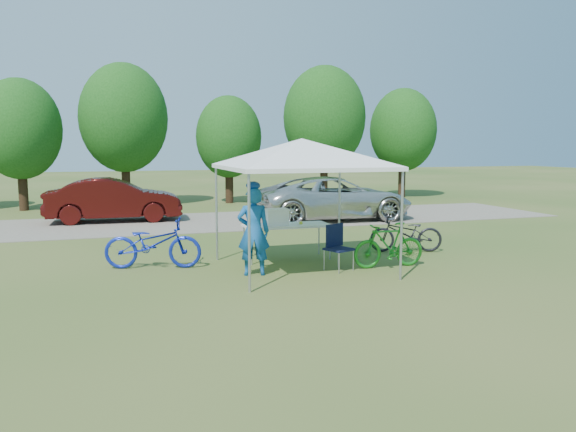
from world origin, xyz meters
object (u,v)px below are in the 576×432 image
object	(u,v)px
cyclist	(254,232)
bike_dark	(406,233)
bike_blue	(153,243)
minivan	(335,198)
cooler	(277,217)
bike_green	(389,245)
folding_table	(287,226)
folding_chair	(337,243)
sedan	(114,200)

from	to	relation	value
cyclist	bike_dark	bearing A→B (deg)	-151.35
bike_blue	minivan	distance (m)	9.00
bike_dark	cooler	bearing A→B (deg)	-73.09
minivan	cooler	bearing A→B (deg)	149.21
bike_blue	bike_green	bearing A→B (deg)	-92.85
cyclist	minivan	distance (m)	8.76
folding_table	minivan	size ratio (longest dim) A/B	0.36
bike_blue	bike_dark	xyz separation A→B (m)	(6.02, -0.04, -0.07)
folding_chair	minivan	size ratio (longest dim) A/B	0.18
cooler	bike_green	distance (m)	2.58
cooler	bike_green	bearing A→B (deg)	-36.52
bike_blue	cyclist	bearing A→B (deg)	-110.24
bike_dark	sedan	xyz separation A→B (m)	(-6.67, 7.96, 0.29)
sedan	folding_chair	bearing A→B (deg)	-152.63
sedan	bike_green	bearing A→B (deg)	-147.56
bike_blue	bike_dark	world-z (taller)	bike_blue
folding_chair	sedan	bearing A→B (deg)	91.80
bike_dark	bike_green	bearing A→B (deg)	-22.71
cyclist	bike_dark	distance (m)	4.36
bike_green	cooler	bearing A→B (deg)	-125.15
cooler	minivan	distance (m)	7.18
bike_dark	sedan	world-z (taller)	sedan
folding_table	sedan	distance (m)	8.69
cooler	bike_blue	world-z (taller)	cooler
bike_green	folding_chair	bearing A→B (deg)	-96.76
folding_chair	bike_dark	world-z (taller)	folding_chair
folding_table	bike_blue	size ratio (longest dim) A/B	0.96
minivan	sedan	bearing A→B (deg)	78.01
bike_blue	sedan	size ratio (longest dim) A/B	0.45
folding_table	bike_blue	bearing A→B (deg)	-179.46
bike_green	folding_table	bearing A→B (deg)	-128.64
cooler	folding_table	bearing A→B (deg)	0.00
cooler	cyclist	size ratio (longest dim) A/B	0.29
cooler	folding_chair	bearing A→B (deg)	-56.15
folding_chair	bike_blue	distance (m)	3.88
bike_blue	sedan	xyz separation A→B (m)	(-0.64, 7.92, 0.22)
folding_chair	cooler	xyz separation A→B (m)	(-0.90, 1.35, 0.43)
bike_dark	folding_table	bearing A→B (deg)	-73.18
bike_green	bike_dark	xyz separation A→B (m)	(1.24, 1.44, -0.02)
cooler	cyclist	bearing A→B (deg)	-123.95
folding_chair	bike_blue	world-z (taller)	bike_blue
bike_blue	sedan	distance (m)	7.95
folding_table	cyclist	bearing A→B (deg)	-130.56
folding_table	cyclist	world-z (taller)	cyclist
folding_chair	cyclist	distance (m)	1.81
bike_green	minivan	size ratio (longest dim) A/B	0.30
folding_table	folding_chair	xyz separation A→B (m)	(0.66, -1.35, -0.20)
bike_green	bike_dark	size ratio (longest dim) A/B	0.91
folding_table	bike_dark	bearing A→B (deg)	-1.25
bike_blue	bike_dark	size ratio (longest dim) A/B	1.15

